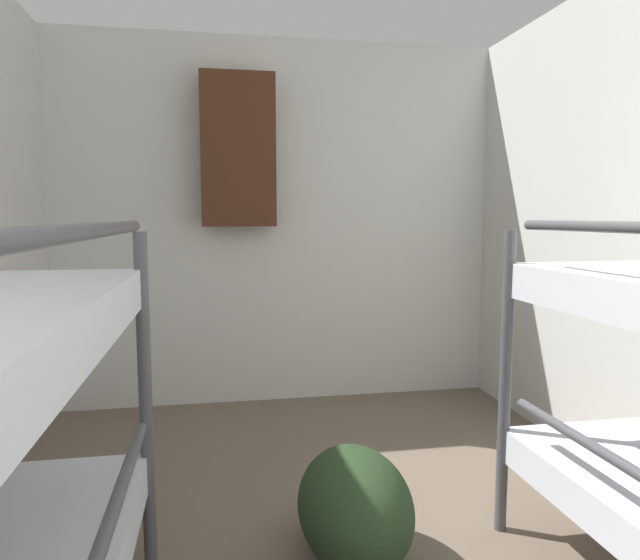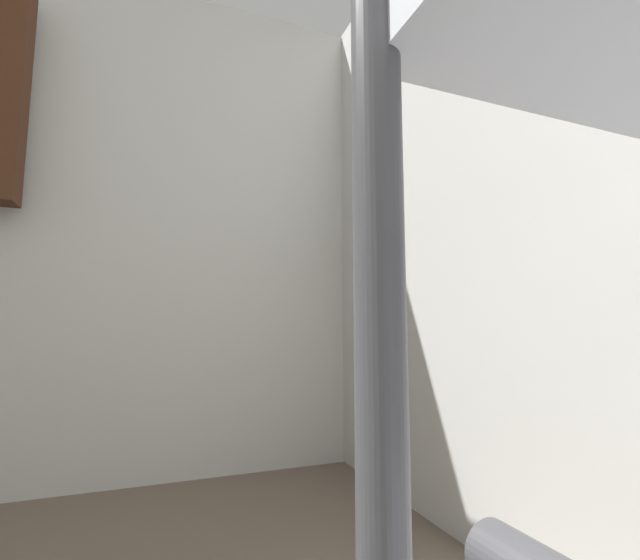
% 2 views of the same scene
% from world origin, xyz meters
% --- Properties ---
extents(wall_back, '(2.87, 0.06, 2.28)m').
position_xyz_m(wall_back, '(0.00, 4.10, 1.14)').
color(wall_back, silver).
rests_on(wall_back, ground_plane).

